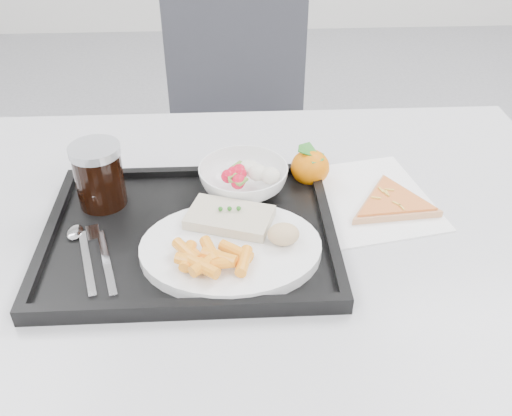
{
  "coord_description": "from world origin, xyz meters",
  "views": [
    {
      "loc": [
        -0.01,
        -0.45,
        1.32
      ],
      "look_at": [
        0.03,
        0.31,
        0.77
      ],
      "focal_mm": 40.0,
      "sensor_mm": 36.0,
      "label": 1
    }
  ],
  "objects": [
    {
      "name": "pizza_slice",
      "position": [
        0.26,
        0.32,
        0.76
      ],
      "size": [
        0.25,
        0.25,
        0.02
      ],
      "color": "#DEB774",
      "rests_on": "napkin"
    },
    {
      "name": "napkin",
      "position": [
        0.2,
        0.34,
        0.75
      ],
      "size": [
        0.29,
        0.28,
        0.0
      ],
      "color": "white",
      "rests_on": "table"
    },
    {
      "name": "tray",
      "position": [
        -0.08,
        0.26,
        0.76
      ],
      "size": [
        0.45,
        0.35,
        0.03
      ],
      "color": "black",
      "rests_on": "table"
    },
    {
      "name": "chair",
      "position": [
        0.02,
        1.07,
        0.54
      ],
      "size": [
        0.48,
        0.48,
        0.93
      ],
      "color": "#323339",
      "rests_on": "ground"
    },
    {
      "name": "dinner_plate",
      "position": [
        -0.01,
        0.2,
        0.77
      ],
      "size": [
        0.27,
        0.27,
        0.02
      ],
      "color": "white",
      "rests_on": "tray"
    },
    {
      "name": "tangerine",
      "position": [
        0.13,
        0.4,
        0.79
      ],
      "size": [
        0.07,
        0.07,
        0.07
      ],
      "color": "#DD6F00",
      "rests_on": "napkin"
    },
    {
      "name": "fish_fillet",
      "position": [
        -0.01,
        0.25,
        0.79
      ],
      "size": [
        0.15,
        0.11,
        0.02
      ],
      "color": "beige",
      "rests_on": "dinner_plate"
    },
    {
      "name": "salad_bowl",
      "position": [
        0.01,
        0.37,
        0.79
      ],
      "size": [
        0.15,
        0.15,
        0.05
      ],
      "color": "white",
      "rests_on": "tray"
    },
    {
      "name": "table",
      "position": [
        0.0,
        0.3,
        0.68
      ],
      "size": [
        1.2,
        0.8,
        0.75
      ],
      "color": "#A8A8AA",
      "rests_on": "ground"
    },
    {
      "name": "cola_glass",
      "position": [
        -0.23,
        0.34,
        0.82
      ],
      "size": [
        0.08,
        0.08,
        0.11
      ],
      "color": "black",
      "rests_on": "tray"
    },
    {
      "name": "bread_roll",
      "position": [
        0.06,
        0.2,
        0.8
      ],
      "size": [
        0.06,
        0.05,
        0.03
      ],
      "color": "tan",
      "rests_on": "dinner_plate"
    },
    {
      "name": "cutlery",
      "position": [
        -0.23,
        0.22,
        0.77
      ],
      "size": [
        0.1,
        0.17,
        0.01
      ],
      "color": "silver",
      "rests_on": "tray"
    },
    {
      "name": "carrot_pile",
      "position": [
        -0.04,
        0.15,
        0.8
      ],
      "size": [
        0.12,
        0.09,
        0.03
      ],
      "color": "orange",
      "rests_on": "dinner_plate"
    },
    {
      "name": "salad_contents",
      "position": [
        0.02,
        0.36,
        0.8
      ],
      "size": [
        0.1,
        0.08,
        0.03
      ],
      "color": "red",
      "rests_on": "salad_bowl"
    }
  ]
}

